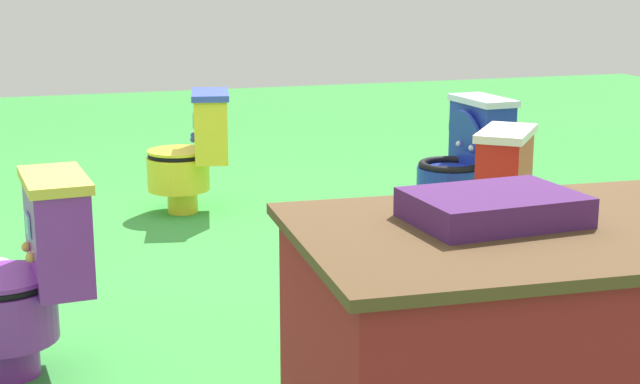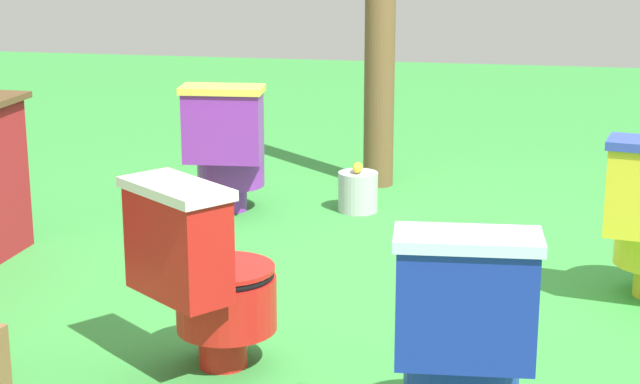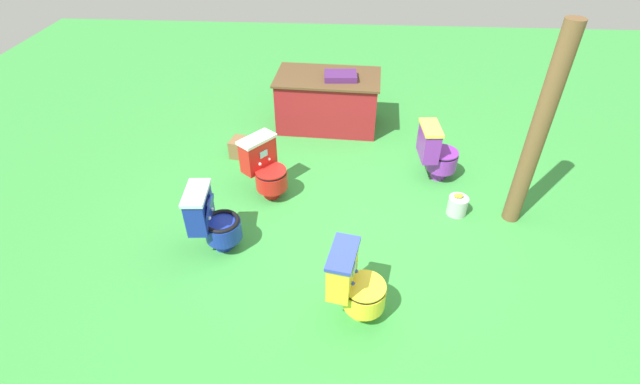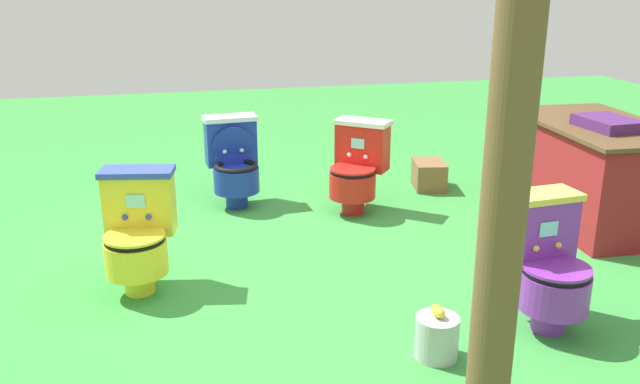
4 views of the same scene
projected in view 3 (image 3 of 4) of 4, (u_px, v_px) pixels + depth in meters
name	position (u px, v px, depth m)	size (l,w,h in m)	color
ground	(349.00, 224.00, 5.02)	(14.00, 14.00, 0.00)	green
toilet_red	(265.00, 168.00, 5.24)	(0.64, 0.62, 0.73)	red
toilet_yellow	(355.00, 284.00, 3.85)	(0.56, 0.49, 0.73)	yellow
toilet_blue	(212.00, 220.00, 4.51)	(0.52, 0.45, 0.73)	#192D9E
toilet_purple	(436.00, 152.00, 5.50)	(0.52, 0.45, 0.73)	purple
vendor_table	(328.00, 101.00, 6.55)	(1.50, 0.94, 0.85)	maroon
wooden_post	(538.00, 133.00, 4.45)	(0.18, 0.18, 2.18)	brown
small_crate	(245.00, 148.00, 6.04)	(0.36, 0.26, 0.24)	brown
lemon_bucket	(457.00, 205.00, 5.10)	(0.22, 0.22, 0.28)	#B7B7BF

